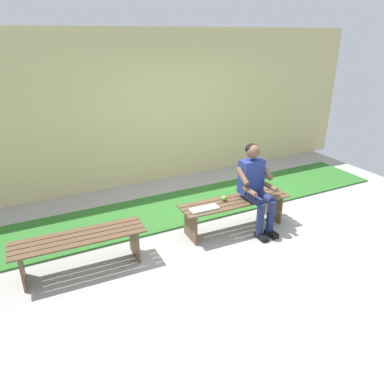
% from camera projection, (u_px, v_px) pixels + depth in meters
% --- Properties ---
extents(ground_plane, '(10.00, 7.00, 0.04)m').
position_uv_depth(ground_plane, '(200.00, 290.00, 4.16)').
color(ground_plane, '#9E9E99').
extents(grass_strip, '(9.00, 1.23, 0.03)m').
position_uv_depth(grass_strip, '(141.00, 216.00, 5.76)').
color(grass_strip, '#2D6B28').
rests_on(grass_strip, ground).
extents(brick_wall, '(9.50, 0.24, 2.79)m').
position_uv_depth(brick_wall, '(141.00, 109.00, 6.67)').
color(brick_wall, '#D1C684').
rests_on(brick_wall, ground).
extents(bench_near, '(1.68, 0.49, 0.46)m').
position_uv_depth(bench_near, '(235.00, 207.00, 5.29)').
color(bench_near, brown).
rests_on(bench_near, ground).
extents(bench_far, '(1.59, 0.48, 0.46)m').
position_uv_depth(bench_far, '(80.00, 245.00, 4.36)').
color(bench_far, brown).
rests_on(bench_far, ground).
extents(person_seated, '(0.50, 0.69, 1.27)m').
position_uv_depth(person_seated, '(256.00, 184.00, 5.18)').
color(person_seated, navy).
rests_on(person_seated, ground).
extents(apple, '(0.08, 0.08, 0.08)m').
position_uv_depth(apple, '(224.00, 198.00, 5.22)').
color(apple, '#72B738').
rests_on(apple, bench_near).
extents(book_open, '(0.42, 0.17, 0.02)m').
position_uv_depth(book_open, '(204.00, 209.00, 4.97)').
color(book_open, white).
rests_on(book_open, bench_near).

